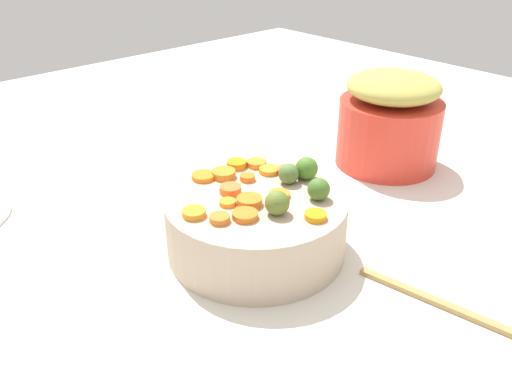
{
  "coord_description": "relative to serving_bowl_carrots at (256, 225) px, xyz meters",
  "views": [
    {
      "loc": [
        0.55,
        -0.54,
        0.51
      ],
      "look_at": [
        0.01,
        -0.05,
        0.13
      ],
      "focal_mm": 38.16,
      "sensor_mm": 36.0,
      "label": 1
    }
  ],
  "objects": [
    {
      "name": "tabletop",
      "position": [
        -0.01,
        0.05,
        -0.06
      ],
      "size": [
        2.4,
        2.4,
        0.02
      ],
      "primitive_type": "cube",
      "color": "silver",
      "rests_on": "ground"
    },
    {
      "name": "brussels_sprout_3",
      "position": [
        0.07,
        0.07,
        0.07
      ],
      "size": [
        0.03,
        0.03,
        0.03
      ],
      "primitive_type": "sphere",
      "color": "#466E29",
      "rests_on": "serving_bowl_carrots"
    },
    {
      "name": "carrot_slice_2",
      "position": [
        -0.05,
        0.07,
        0.05
      ],
      "size": [
        0.04,
        0.04,
        0.01
      ],
      "primitive_type": "cylinder",
      "rotation": [
        0.0,
        0.0,
        4.84
      ],
      "color": "orange",
      "rests_on": "serving_bowl_carrots"
    },
    {
      "name": "stuffing_mound",
      "position": [
        -0.06,
        0.42,
        0.12
      ],
      "size": [
        0.19,
        0.19,
        0.06
      ],
      "primitive_type": "ellipsoid",
      "color": "tan",
      "rests_on": "metal_pot"
    },
    {
      "name": "brussels_sprout_1",
      "position": [
        -0.0,
        0.07,
        0.06
      ],
      "size": [
        0.03,
        0.03,
        0.03
      ],
      "primitive_type": "sphere",
      "color": "#53743A",
      "rests_on": "serving_bowl_carrots"
    },
    {
      "name": "brussels_sprout_0",
      "position": [
        0.06,
        -0.01,
        0.07
      ],
      "size": [
        0.04,
        0.04,
        0.04
      ],
      "primitive_type": "sphere",
      "color": "olive",
      "rests_on": "serving_bowl_carrots"
    },
    {
      "name": "carrot_slice_13",
      "position": [
        -0.04,
        -0.02,
        0.05
      ],
      "size": [
        0.05,
        0.05,
        0.01
      ],
      "primitive_type": "cylinder",
      "rotation": [
        0.0,
        0.0,
        5.68
      ],
      "color": "orange",
      "rests_on": "serving_bowl_carrots"
    },
    {
      "name": "carrot_slice_11",
      "position": [
        -0.02,
        -0.05,
        0.05
      ],
      "size": [
        0.03,
        0.03,
        0.01
      ],
      "primitive_type": "cylinder",
      "rotation": [
        0.0,
        0.0,
        1.52
      ],
      "color": "orange",
      "rests_on": "serving_bowl_carrots"
    },
    {
      "name": "carrot_slice_9",
      "position": [
        -0.11,
        -0.02,
        0.05
      ],
      "size": [
        0.05,
        0.05,
        0.01
      ],
      "primitive_type": "cylinder",
      "rotation": [
        0.0,
        0.0,
        2.66
      ],
      "color": "orange",
      "rests_on": "serving_bowl_carrots"
    },
    {
      "name": "carrot_slice_14",
      "position": [
        -0.05,
        0.03,
        0.05
      ],
      "size": [
        0.03,
        0.03,
        0.01
      ],
      "primitive_type": "cylinder",
      "rotation": [
        0.0,
        0.0,
        0.78
      ],
      "color": "orange",
      "rests_on": "serving_bowl_carrots"
    },
    {
      "name": "carrot_slice_1",
      "position": [
        0.02,
        -0.08,
        0.05
      ],
      "size": [
        0.03,
        0.03,
        0.01
      ],
      "primitive_type": "cylinder",
      "rotation": [
        0.0,
        0.0,
        3.24
      ],
      "color": "orange",
      "rests_on": "serving_bowl_carrots"
    },
    {
      "name": "metal_pot",
      "position": [
        -0.06,
        0.42,
        0.02
      ],
      "size": [
        0.21,
        0.21,
        0.14
      ],
      "primitive_type": "cylinder",
      "color": "red",
      "rests_on": "tabletop"
    },
    {
      "name": "carrot_slice_0",
      "position": [
        -0.08,
        0.08,
        0.05
      ],
      "size": [
        0.04,
        0.04,
        0.01
      ],
      "primitive_type": "cylinder",
      "rotation": [
        0.0,
        0.0,
        5.98
      ],
      "color": "orange",
      "rests_on": "serving_bowl_carrots"
    },
    {
      "name": "carrot_slice_12",
      "position": [
        -0.09,
        0.01,
        0.05
      ],
      "size": [
        0.05,
        0.05,
        0.01
      ],
      "primitive_type": "cylinder",
      "rotation": [
        0.0,
        0.0,
        0.51
      ],
      "color": "orange",
      "rests_on": "serving_bowl_carrots"
    },
    {
      "name": "carrot_slice_6",
      "position": [
        0.1,
        0.02,
        0.05
      ],
      "size": [
        0.04,
        0.04,
        0.01
      ],
      "primitive_type": "cylinder",
      "rotation": [
        0.0,
        0.0,
        5.49
      ],
      "color": "orange",
      "rests_on": "serving_bowl_carrots"
    },
    {
      "name": "brussels_sprout_2",
      "position": [
        0.01,
        0.1,
        0.07
      ],
      "size": [
        0.04,
        0.04,
        0.04
      ],
      "primitive_type": "sphere",
      "color": "#487626",
      "rests_on": "serving_bowl_carrots"
    },
    {
      "name": "carrot_slice_10",
      "position": [
        0.02,
        0.03,
        0.05
      ],
      "size": [
        0.04,
        0.04,
        0.01
      ],
      "primitive_type": "cylinder",
      "rotation": [
        0.0,
        0.0,
        4.88
      ],
      "color": "orange",
      "rests_on": "serving_bowl_carrots"
    },
    {
      "name": "carrot_slice_3",
      "position": [
        -0.02,
        -0.1,
        0.05
      ],
      "size": [
        0.04,
        0.04,
        0.01
      ],
      "primitive_type": "cylinder",
      "rotation": [
        0.0,
        0.0,
        3.01
      ],
      "color": "orange",
      "rests_on": "serving_bowl_carrots"
    },
    {
      "name": "carrot_slice_7",
      "position": [
        0.01,
        -0.02,
        0.05
      ],
      "size": [
        0.05,
        0.05,
        0.01
      ],
      "primitive_type": "cylinder",
      "rotation": [
        0.0,
        0.0,
        0.89
      ],
      "color": "orange",
      "rests_on": "serving_bowl_carrots"
    },
    {
      "name": "carrot_slice_8",
      "position": [
        -0.02,
        0.1,
        0.05
      ],
      "size": [
        0.04,
        0.04,
        0.01
      ],
      "primitive_type": "cylinder",
      "rotation": [
        0.0,
        0.0,
        3.0
      ],
      "color": "orange",
      "rests_on": "serving_bowl_carrots"
    },
    {
      "name": "carrot_slice_4",
      "position": [
        0.03,
        -0.05,
        0.05
      ],
      "size": [
        0.05,
        0.05,
        0.01
      ],
      "primitive_type": "cylinder",
      "rotation": [
        0.0,
        0.0,
        5.38
      ],
      "color": "orange",
      "rests_on": "serving_bowl_carrots"
    },
    {
      "name": "serving_bowl_carrots",
      "position": [
        0.0,
        0.0,
        0.0
      ],
      "size": [
        0.28,
        0.28,
        0.1
      ],
      "primitive_type": "cylinder",
      "color": "#BCA68D",
      "rests_on": "tabletop"
    },
    {
      "name": "carrot_slice_5",
      "position": [
        -0.1,
        0.05,
        0.05
      ],
      "size": [
        0.04,
        0.04,
        0.01
      ],
      "primitive_type": "cylinder",
      "rotation": [
        0.0,
        0.0,
        6.24
      ],
      "color": "orange",
      "rests_on": "serving_bowl_carrots"
    },
    {
      "name": "wooden_spoon",
      "position": [
        0.34,
        0.11,
        -0.04
      ],
      "size": [
        0.28,
        0.07,
        0.01
      ],
      "color": "#A6844B",
      "rests_on": "tabletop"
    }
  ]
}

